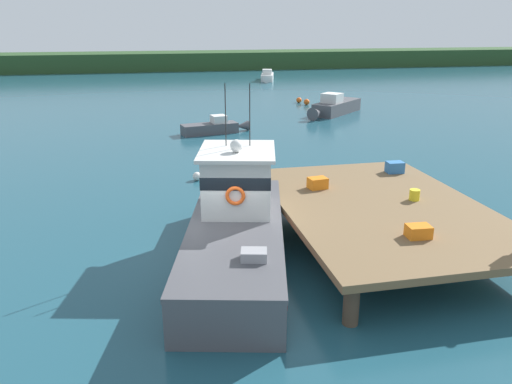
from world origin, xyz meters
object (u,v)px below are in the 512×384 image
object	(u,v)px
crate_single_by_cleat	(395,167)
crate_single_far	(318,183)
main_fishing_boat	(237,223)
moored_boat_near_channel	(267,77)
moored_boat_outer_mooring	(334,107)
mooring_buoy_channel_marker	(197,176)
crate_stack_near_edge	(418,231)
bait_bucket	(415,195)
mooring_buoy_spare_mooring	(307,102)
mooring_buoy_inshore	(230,169)
mooring_buoy_outer	(299,100)
moored_boat_off_the_point	(214,127)

from	to	relation	value
crate_single_by_cleat	crate_single_far	bearing A→B (deg)	-160.63
main_fishing_boat	crate_single_far	size ratio (longest dim) A/B	16.60
moored_boat_near_channel	moored_boat_outer_mooring	xyz separation A→B (m)	(-0.34, -22.89, 0.09)
mooring_buoy_channel_marker	crate_stack_near_edge	bearing A→B (deg)	-64.66
crate_single_by_cleat	mooring_buoy_channel_marker	xyz separation A→B (m)	(-6.85, 4.39, -1.22)
bait_bucket	moored_boat_outer_mooring	world-z (taller)	moored_boat_outer_mooring
bait_bucket	mooring_buoy_spare_mooring	size ratio (longest dim) A/B	0.71
bait_bucket	main_fishing_boat	bearing A→B (deg)	-177.57
mooring_buoy_inshore	mooring_buoy_outer	distance (m)	21.47
moored_boat_near_channel	mooring_buoy_outer	world-z (taller)	moored_boat_near_channel
main_fishing_boat	crate_single_by_cleat	size ratio (longest dim) A/B	16.60
moored_boat_near_channel	mooring_buoy_outer	xyz separation A→B (m)	(-1.28, -17.05, -0.23)
main_fishing_boat	crate_stack_near_edge	distance (m)	4.94
mooring_buoy_inshore	moored_boat_outer_mooring	bearing A→B (deg)	53.69
crate_single_far	moored_boat_off_the_point	distance (m)	15.17
main_fishing_boat	mooring_buoy_spare_mooring	bearing A→B (deg)	68.44
crate_stack_near_edge	moored_boat_outer_mooring	size ratio (longest dim) A/B	0.11
crate_single_far	moored_boat_off_the_point	size ratio (longest dim) A/B	0.14
bait_bucket	moored_boat_off_the_point	distance (m)	17.31
mooring_buoy_inshore	mooring_buoy_outer	world-z (taller)	mooring_buoy_outer
moored_boat_off_the_point	mooring_buoy_spare_mooring	bearing A→B (deg)	46.89
crate_single_far	mooring_buoy_spare_mooring	xyz separation A→B (m)	(7.41, 24.54, -1.14)
moored_boat_off_the_point	mooring_buoy_channel_marker	size ratio (longest dim) A/B	11.64
crate_single_by_cleat	main_fishing_boat	bearing A→B (deg)	-153.85
mooring_buoy_channel_marker	main_fishing_boat	bearing A→B (deg)	-86.90
mooring_buoy_spare_mooring	mooring_buoy_inshore	bearing A→B (deg)	-117.15
crate_single_far	bait_bucket	size ratio (longest dim) A/B	1.76
moored_boat_off_the_point	moored_boat_outer_mooring	world-z (taller)	moored_boat_outer_mooring
crate_single_far	mooring_buoy_inshore	xyz separation A→B (m)	(-1.95, 6.30, -1.16)
crate_stack_near_edge	main_fishing_boat	bearing A→B (deg)	150.89
mooring_buoy_channel_marker	bait_bucket	bearing A→B (deg)	-50.45
crate_single_far	mooring_buoy_channel_marker	world-z (taller)	crate_single_far
mooring_buoy_channel_marker	mooring_buoy_spare_mooring	bearing A→B (deg)	60.14
bait_bucket	moored_boat_near_channel	size ratio (longest dim) A/B	0.06
moored_boat_outer_mooring	mooring_buoy_channel_marker	bearing A→B (deg)	-128.81
main_fishing_boat	mooring_buoy_outer	size ratio (longest dim) A/B	22.07
crate_stack_near_edge	crate_single_by_cleat	distance (m)	5.95
crate_single_by_cleat	mooring_buoy_outer	xyz separation A→B (m)	(3.75, 24.58, -1.18)
bait_bucket	moored_boat_off_the_point	size ratio (longest dim) A/B	0.08
bait_bucket	mooring_buoy_channel_marker	world-z (taller)	bait_bucket
mooring_buoy_outer	mooring_buoy_spare_mooring	bearing A→B (deg)	-76.57
bait_bucket	moored_boat_near_channel	world-z (taller)	bait_bucket
bait_bucket	moored_boat_near_channel	xyz separation A→B (m)	(5.84, 44.55, -0.92)
bait_bucket	crate_single_by_cleat	bearing A→B (deg)	74.59
mooring_buoy_channel_marker	moored_boat_off_the_point	bearing A→B (deg)	77.99
mooring_buoy_outer	main_fishing_boat	bearing A→B (deg)	-110.16
moored_boat_near_channel	crate_single_by_cleat	bearing A→B (deg)	-96.89
main_fishing_boat	bait_bucket	distance (m)	5.65
main_fishing_boat	crate_single_far	world-z (taller)	main_fishing_boat
moored_boat_near_channel	mooring_buoy_outer	size ratio (longest dim) A/B	11.67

